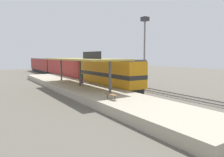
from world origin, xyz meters
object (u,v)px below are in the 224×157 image
object	(u,v)px
freight_car	(113,73)
light_mast	(145,37)
platform_bench	(111,95)
person_waiting	(82,77)
locomotive	(108,73)
passenger_carriage_rear	(43,65)
passenger_carriage_front	(67,68)

from	to	relation	value
freight_car	light_mast	size ratio (longest dim) A/B	1.03
platform_bench	freight_car	distance (m)	19.26
freight_car	person_waiting	xyz separation A→B (m)	(-8.13, -3.89, -0.12)
locomotive	platform_bench	bearing A→B (deg)	-120.19
passenger_carriage_rear	locomotive	bearing A→B (deg)	-90.00
locomotive	freight_car	world-z (taller)	locomotive
locomotive	passenger_carriage_front	xyz separation A→B (m)	(0.00, 18.00, -0.10)
locomotive	light_mast	size ratio (longest dim) A/B	1.23
platform_bench	person_waiting	size ratio (longest dim) A/B	0.99
platform_bench	person_waiting	xyz separation A→B (m)	(2.47, 12.18, 0.51)
locomotive	person_waiting	bearing A→B (deg)	152.17
light_mast	person_waiting	size ratio (longest dim) A/B	6.84
locomotive	passenger_carriage_front	world-z (taller)	locomotive
locomotive	freight_car	bearing A→B (deg)	51.35
passenger_carriage_front	light_mast	size ratio (longest dim) A/B	1.71
platform_bench	locomotive	xyz separation A→B (m)	(6.00, 10.31, 1.07)
freight_car	passenger_carriage_rear	bearing A→B (deg)	97.92
platform_bench	light_mast	bearing A→B (deg)	38.67
platform_bench	passenger_carriage_rear	bearing A→B (deg)	83.04
light_mast	person_waiting	world-z (taller)	light_mast
locomotive	passenger_carriage_rear	bearing A→B (deg)	90.00
light_mast	person_waiting	distance (m)	13.13
platform_bench	passenger_carriage_front	size ratio (longest dim) A/B	0.08
platform_bench	freight_car	bearing A→B (deg)	56.59
passenger_carriage_front	platform_bench	bearing A→B (deg)	-101.96
platform_bench	passenger_carriage_rear	distance (m)	49.49
passenger_carriage_front	light_mast	bearing A→B (deg)	-65.69
locomotive	passenger_carriage_rear	distance (m)	38.80
locomotive	light_mast	bearing A→B (deg)	5.35
light_mast	platform_bench	bearing A→B (deg)	-141.33
freight_car	platform_bench	bearing A→B (deg)	-123.41
platform_bench	person_waiting	world-z (taller)	person_waiting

